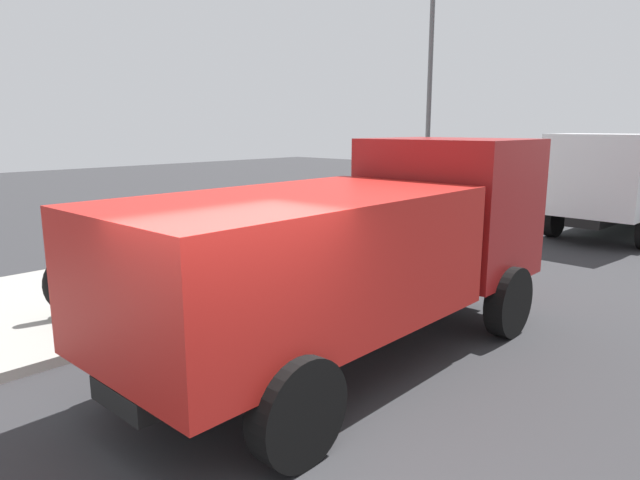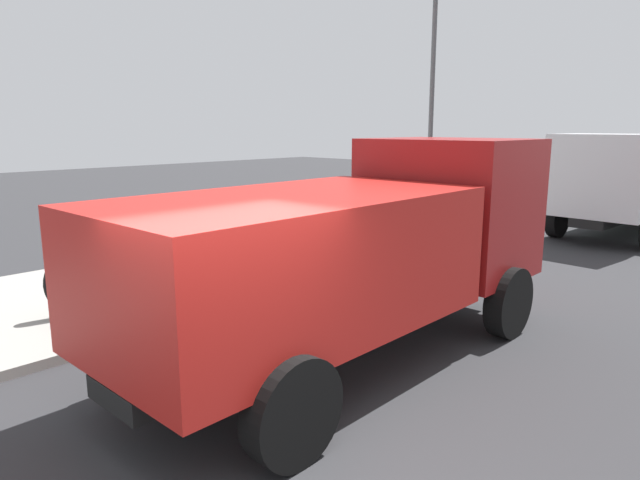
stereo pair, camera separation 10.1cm
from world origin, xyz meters
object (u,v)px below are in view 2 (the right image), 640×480
Objects in this scene: dump_truck_red at (359,244)px; dump_truck_green at (632,180)px; street_light_pole at (431,118)px; loose_tire at (80,282)px; fire_hydrant at (85,287)px.

dump_truck_red is 12.77m from dump_truck_green.
dump_truck_green is 7.17m from street_light_pole.
street_light_pole reaches higher than dump_truck_red.
dump_truck_red is 1.08× the size of street_light_pole.
street_light_pole reaches higher than dump_truck_green.
street_light_pole is (8.74, -0.97, 2.70)m from loose_tire.
fire_hydrant is 4.82m from dump_truck_red.
fire_hydrant is at bearing 163.96° from dump_truck_green.
fire_hydrant is 0.22m from loose_tire.
loose_tire is at bearing 117.54° from dump_truck_red.
fire_hydrant is at bearing 115.55° from dump_truck_red.
loose_tire is 9.20m from street_light_pole.
street_light_pole reaches higher than fire_hydrant.
fire_hydrant is 0.11× the size of dump_truck_red.
street_light_pole is at bearing 152.87° from dump_truck_green.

